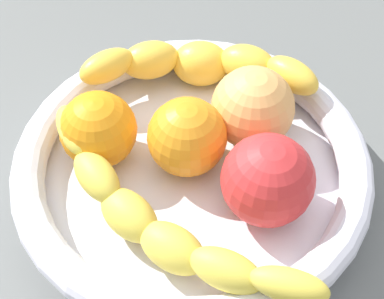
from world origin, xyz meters
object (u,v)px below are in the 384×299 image
at_px(orange_mid_left, 184,138).
at_px(tomato_red, 268,180).
at_px(fruit_bowl, 192,170).
at_px(banana_draped_right, 157,220).
at_px(peach_blush, 253,108).
at_px(orange_front, 98,130).
at_px(banana_draped_left, 200,65).

distance_m(orange_mid_left, tomato_red, 0.08).
height_order(fruit_bowl, banana_draped_right, banana_draped_right).
bearing_deg(tomato_red, orange_mid_left, -55.11).
height_order(banana_draped_right, orange_mid_left, orange_mid_left).
relative_size(orange_mid_left, peach_blush, 0.93).
bearing_deg(tomato_red, banana_draped_right, 0.40).
xyz_separation_m(orange_front, peach_blush, (-0.13, 0.02, 0.00)).
xyz_separation_m(banana_draped_right, orange_mid_left, (-0.04, -0.06, 0.00)).
height_order(fruit_bowl, banana_draped_left, banana_draped_left).
height_order(banana_draped_right, tomato_red, tomato_red).
bearing_deg(orange_mid_left, fruit_bowl, 101.60).
distance_m(fruit_bowl, banana_draped_right, 0.07).
bearing_deg(peach_blush, orange_front, -10.15).
bearing_deg(banana_draped_right, fruit_bowl, -131.37).
xyz_separation_m(banana_draped_left, orange_front, (0.11, 0.05, 0.00)).
relative_size(fruit_bowl, orange_mid_left, 4.50).
bearing_deg(orange_front, banana_draped_left, -155.69).
bearing_deg(fruit_bowl, orange_mid_left, -78.40).
distance_m(fruit_bowl, peach_blush, 0.07).
relative_size(banana_draped_left, orange_front, 3.16).
relative_size(fruit_bowl, peach_blush, 4.17).
relative_size(banana_draped_right, orange_front, 3.65).
relative_size(banana_draped_left, tomato_red, 2.81).
bearing_deg(orange_mid_left, peach_blush, -171.37).
height_order(orange_front, orange_mid_left, orange_mid_left).
relative_size(fruit_bowl, banana_draped_right, 1.26).
xyz_separation_m(banana_draped_right, orange_front, (0.02, -0.10, 0.00)).
bearing_deg(peach_blush, banana_draped_left, -73.64).
xyz_separation_m(tomato_red, peach_blush, (-0.02, -0.07, -0.00)).
bearing_deg(fruit_bowl, peach_blush, -160.81).
xyz_separation_m(fruit_bowl, banana_draped_right, (0.05, 0.05, 0.02)).
bearing_deg(fruit_bowl, orange_front, -34.05).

